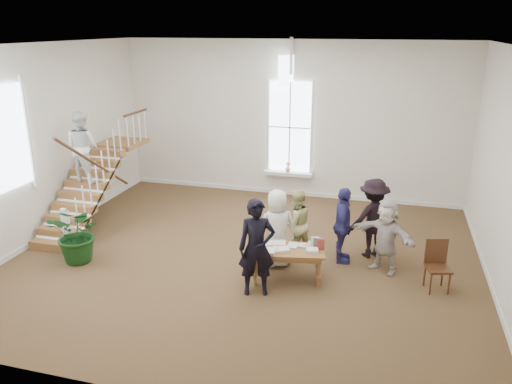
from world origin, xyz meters
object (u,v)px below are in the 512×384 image
(library_table, at_px, (286,252))
(side_chair, at_px, (437,262))
(woman_cluster_a, at_px, (343,225))
(police_officer, at_px, (257,248))
(woman_cluster_b, at_px, (373,218))
(person_yellow, at_px, (296,224))
(woman_cluster_c, at_px, (386,236))
(elderly_woman, at_px, (277,228))
(floor_plant, at_px, (79,234))

(library_table, relative_size, side_chair, 1.56)
(woman_cluster_a, bearing_deg, side_chair, -115.74)
(police_officer, xyz_separation_m, woman_cluster_a, (1.40, 1.79, -0.11))
(police_officer, height_order, woman_cluster_b, police_officer)
(woman_cluster_a, height_order, woman_cluster_b, woman_cluster_b)
(person_yellow, xyz_separation_m, woman_cluster_c, (1.90, -0.16, 0.00))
(elderly_woman, height_order, woman_cluster_c, elderly_woman)
(elderly_woman, relative_size, woman_cluster_a, 1.00)
(library_table, distance_m, woman_cluster_b, 2.26)
(floor_plant, bearing_deg, woman_cluster_a, 15.53)
(woman_cluster_b, xyz_separation_m, floor_plant, (-6.02, -1.96, -0.25))
(side_chair, bearing_deg, person_yellow, 151.40)
(woman_cluster_b, distance_m, side_chair, 1.75)
(person_yellow, bearing_deg, floor_plant, -21.82)
(woman_cluster_b, distance_m, woman_cluster_c, 0.72)
(woman_cluster_a, bearing_deg, woman_cluster_c, -108.13)
(police_officer, relative_size, woman_cluster_a, 1.13)
(library_table, distance_m, person_yellow, 1.11)
(woman_cluster_c, xyz_separation_m, floor_plant, (-6.32, -1.31, -0.14))
(person_yellow, height_order, woman_cluster_b, woman_cluster_b)
(elderly_woman, height_order, person_yellow, elderly_woman)
(woman_cluster_a, height_order, side_chair, woman_cluster_a)
(woman_cluster_c, xyz_separation_m, side_chair, (0.99, -0.49, -0.22))
(woman_cluster_b, bearing_deg, police_officer, 14.40)
(person_yellow, height_order, woman_cluster_c, woman_cluster_c)
(library_table, xyz_separation_m, side_chair, (2.87, 0.44, -0.05))
(police_officer, xyz_separation_m, side_chair, (3.29, 1.09, -0.39))
(woman_cluster_b, relative_size, side_chair, 1.78)
(woman_cluster_a, relative_size, side_chair, 1.67)
(woman_cluster_b, bearing_deg, library_table, 11.23)
(library_table, xyz_separation_m, person_yellow, (-0.01, 1.10, 0.17))
(person_yellow, bearing_deg, woman_cluster_b, 156.65)
(floor_plant, bearing_deg, library_table, 4.75)
(woman_cluster_a, bearing_deg, floor_plant, 99.93)
(woman_cluster_b, bearing_deg, floor_plant, -15.78)
(elderly_woman, relative_size, woman_cluster_b, 0.94)
(police_officer, height_order, floor_plant, police_officer)
(library_table, distance_m, side_chair, 2.91)
(woman_cluster_c, bearing_deg, person_yellow, -154.84)
(woman_cluster_a, distance_m, side_chair, 2.03)
(elderly_woman, relative_size, side_chair, 1.68)
(library_table, distance_m, woman_cluster_c, 2.11)
(person_yellow, bearing_deg, side_chair, 126.96)
(library_table, height_order, woman_cluster_a, woman_cluster_a)
(woman_cluster_a, distance_m, floor_plant, 5.63)
(woman_cluster_a, bearing_deg, police_officer, 136.29)
(floor_plant, xyz_separation_m, side_chair, (7.30, 0.81, -0.08))
(elderly_woman, distance_m, woman_cluster_a, 1.41)
(person_yellow, relative_size, side_chair, 1.56)
(library_table, height_order, elderly_woman, elderly_woman)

